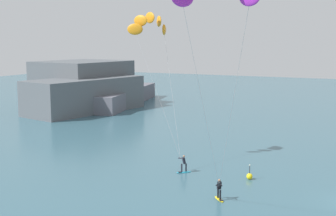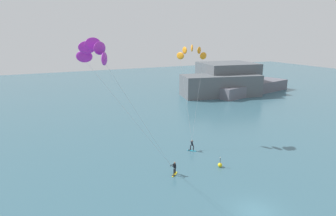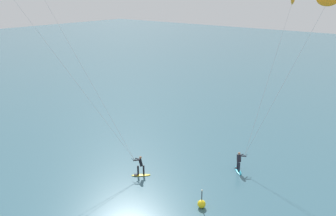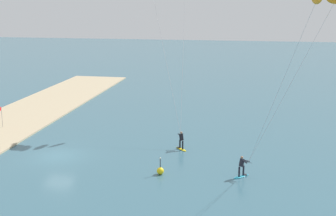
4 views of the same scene
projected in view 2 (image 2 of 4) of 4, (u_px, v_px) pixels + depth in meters
The scene contains 5 objects.
ground_plane at pixel (256, 212), 27.75m from camera, with size 240.00×240.00×0.00m, color #386070.
kitesurfer_nearshore at pixel (99, 59), 25.34m from camera, with size 11.42×6.01×16.40m.
kitesurfer_mid_water at pixel (192, 56), 44.05m from camera, with size 5.50×7.11×15.15m.
marker_buoy at pixel (220, 165), 37.11m from camera, with size 0.56×0.56×1.38m.
distant_headland at pixel (229, 82), 83.60m from camera, with size 36.00×19.20×8.50m.
Camera 2 is at (-18.22, -18.31, 16.65)m, focal length 30.74 mm.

